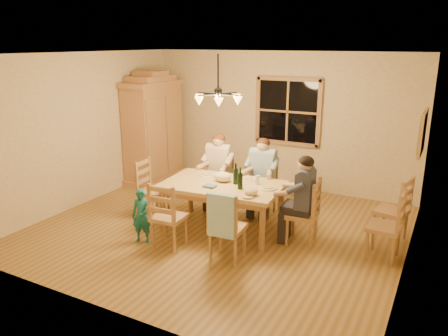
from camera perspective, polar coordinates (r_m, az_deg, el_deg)
The scene contains 33 objects.
floor at distance 7.03m, azimuth -0.70°, elevation -7.90°, with size 5.50×5.50×0.00m, color brown.
ceiling at distance 6.42m, azimuth -0.79°, elevation 14.69°, with size 5.50×5.00×0.02m, color white.
wall_back at distance 8.82m, azimuth 7.12°, elevation 6.17°, with size 5.50×0.02×2.70m, color #C9B08E.
wall_left at distance 8.24m, azimuth -17.82°, elevation 4.81°, with size 0.02×5.00×2.70m, color #C9B08E.
wall_right at distance 5.83m, azimuth 23.68°, elevation -0.29°, with size 0.02×5.00×2.70m, color #C9B08E.
window at distance 8.69m, azimuth 8.33°, elevation 7.31°, with size 1.30×0.06×1.30m.
painting at distance 6.95m, azimuth 24.49°, elevation 4.22°, with size 0.06×0.78×0.64m.
chandelier at distance 6.46m, azimuth -0.77°, elevation 9.17°, with size 0.77×0.68×0.71m.
armoire at distance 9.26m, azimuth -9.19°, elevation 4.72°, with size 0.66×1.40×2.30m.
dining_table at distance 6.77m, azimuth -0.20°, elevation -2.84°, with size 1.91×1.25×0.76m.
chair_far_left at distance 7.81m, azimuth -0.70°, elevation -2.99°, with size 0.47×0.45×0.99m.
chair_far_right at distance 7.53m, azimuth 4.95°, elevation -3.79°, with size 0.47×0.45×0.99m.
chair_near_left at distance 6.38m, azimuth -7.15°, elevation -7.64°, with size 0.47×0.45×0.99m.
chair_near_right at distance 6.00m, azimuth 0.47°, elevation -9.11°, with size 0.47×0.45×0.99m.
chair_end_left at distance 7.46m, azimuth -9.16°, elevation -4.12°, with size 0.45×0.47×0.99m.
chair_end_right at distance 6.52m, azimuth 10.13°, elevation -7.23°, with size 0.45×0.47×0.99m.
adult_woman at distance 7.65m, azimuth -0.71°, elevation 0.82°, with size 0.42×0.45×0.87m.
adult_plaid_man at distance 7.36m, azimuth 5.05°, elevation 0.14°, with size 0.42×0.45×0.87m.
adult_slate_man at distance 6.33m, azimuth 10.37°, elevation -2.76°, with size 0.45×0.42×0.87m.
towel at distance 5.68m, azimuth -0.28°, elevation -6.24°, with size 0.38×0.10×0.58m, color #9EC7D6.
wine_bottle_a at distance 6.67m, azimuth 1.53°, elevation -0.74°, with size 0.08×0.08×0.33m, color black.
wine_bottle_b at distance 6.45m, azimuth 2.13°, elevation -1.36°, with size 0.08×0.08×0.33m, color black.
plate_woman at distance 7.15m, azimuth -2.24°, elevation -0.89°, with size 0.26×0.26×0.02m, color white.
plate_plaid at distance 6.93m, azimuth 3.19°, elevation -1.45°, with size 0.26×0.26×0.02m, color white.
plate_slate at distance 6.53m, azimuth 5.73°, elevation -2.63°, with size 0.26×0.26×0.02m, color white.
wine_glass_a at distance 7.00m, azimuth -0.27°, elevation -0.73°, with size 0.06×0.06×0.14m, color silver.
wine_glass_b at distance 6.71m, azimuth 4.38°, elevation -1.53°, with size 0.06×0.06×0.14m, color silver.
cap at distance 6.22m, azimuth 3.51°, elevation -3.10°, with size 0.20×0.20×0.11m, color tan.
napkin at distance 6.58m, azimuth -1.87°, elevation -2.38°, with size 0.18×0.14×0.03m, color slate.
cloth_bundle at distance 6.81m, azimuth -0.15°, elevation -1.15°, with size 0.28×0.22×0.15m, color #C6BF8F.
child at distance 6.55m, azimuth -10.70°, elevation -6.16°, with size 0.30×0.20×0.82m, color #1A6E77.
chair_spare_front at distance 6.39m, azimuth 20.08°, elevation -8.52°, with size 0.44×0.46×0.99m.
chair_spare_back at distance 6.99m, azimuth 20.89°, elevation -6.46°, with size 0.51×0.53×0.99m.
Camera 1 is at (3.08, -5.62, 2.87)m, focal length 35.00 mm.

